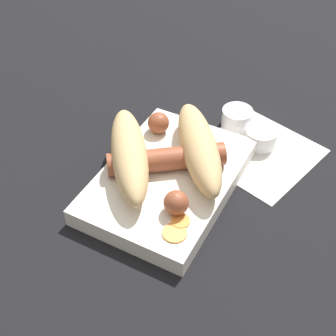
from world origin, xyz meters
TOP-DOWN VIEW (x-y plane):
  - ground_plane at (0.00, 0.00)m, footprint 3.00×3.00m
  - food_tray at (0.00, 0.00)m, footprint 0.25×0.17m
  - bread_roll at (-0.01, -0.01)m, footprint 0.24×0.23m
  - sausage at (-0.01, -0.01)m, footprint 0.16×0.15m
  - pickled_veggies at (0.08, 0.06)m, footprint 0.05×0.04m
  - napkin at (-0.13, 0.09)m, footprint 0.20×0.20m
  - condiment_cup_near at (-0.15, 0.08)m, footprint 0.05×0.05m
  - condiment_cup_far at (-0.18, 0.03)m, footprint 0.05×0.05m

SIDE VIEW (x-z plane):
  - ground_plane at x=0.00m, z-range 0.00..0.00m
  - napkin at x=-0.13m, z-range 0.00..0.00m
  - condiment_cup_near at x=-0.15m, z-range 0.00..0.03m
  - condiment_cup_far at x=-0.18m, z-range 0.00..0.03m
  - food_tray at x=0.00m, z-range 0.00..0.03m
  - pickled_veggies at x=0.08m, z-range 0.03..0.03m
  - sausage at x=-0.01m, z-range 0.03..0.06m
  - bread_roll at x=-0.01m, z-range 0.03..0.08m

